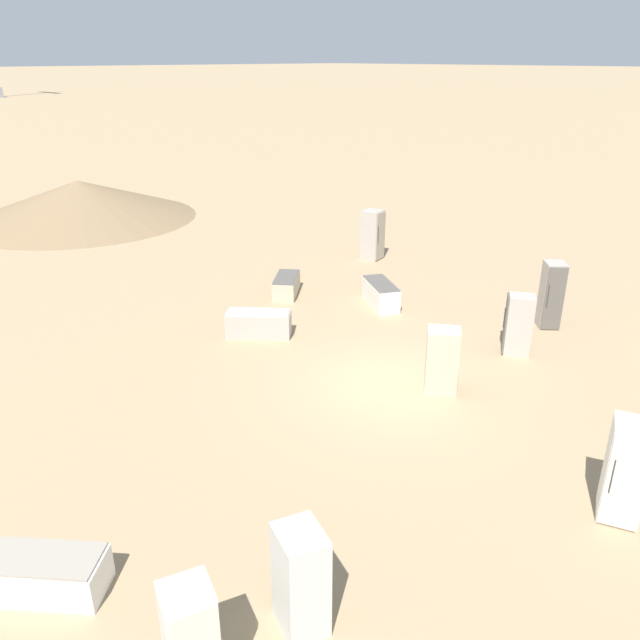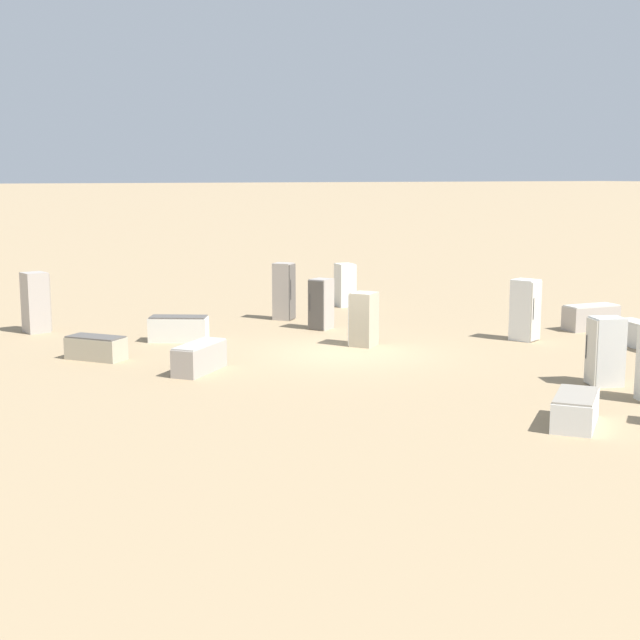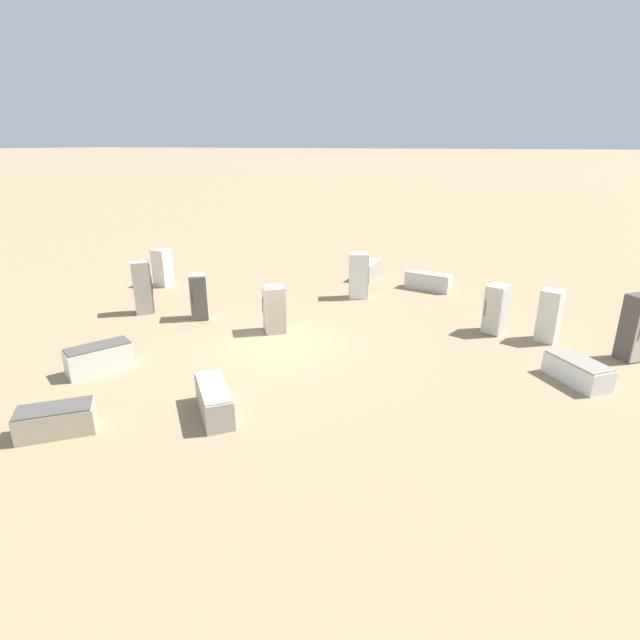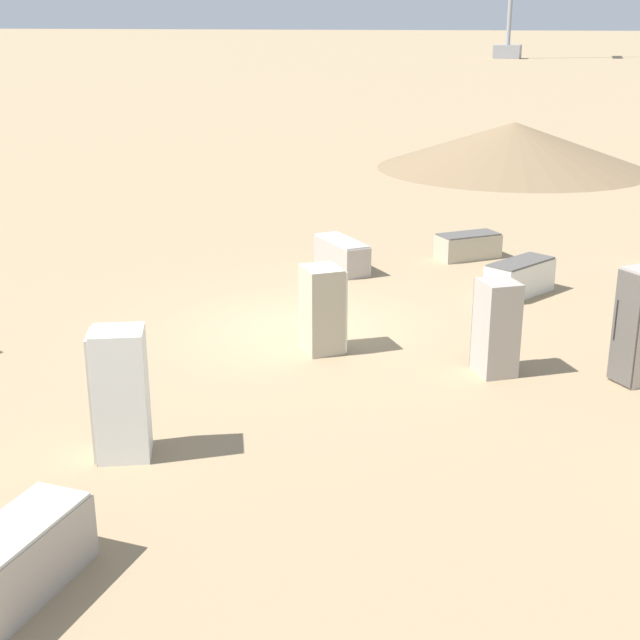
{
  "view_description": "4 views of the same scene",
  "coord_description": "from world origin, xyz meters",
  "px_view_note": "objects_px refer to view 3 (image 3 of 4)",
  "views": [
    {
      "loc": [
        -8.28,
        10.18,
        7.19
      ],
      "look_at": [
        1.49,
        0.77,
        1.43
      ],
      "focal_mm": 35.0,
      "sensor_mm": 36.0,
      "label": 1
    },
    {
      "loc": [
        11.43,
        20.99,
        4.83
      ],
      "look_at": [
        0.49,
        -0.46,
        0.89
      ],
      "focal_mm": 50.0,
      "sensor_mm": 36.0,
      "label": 2
    },
    {
      "loc": [
        12.76,
        6.42,
        5.91
      ],
      "look_at": [
        -0.27,
        1.22,
        0.89
      ],
      "focal_mm": 28.0,
      "sensor_mm": 36.0,
      "label": 3
    },
    {
      "loc": [
        -15.3,
        -4.97,
        5.61
      ],
      "look_at": [
        -1.45,
        -0.77,
        0.71
      ],
      "focal_mm": 50.0,
      "sensor_mm": 36.0,
      "label": 4
    }
  ],
  "objects_px": {
    "discarded_fridge_2": "(550,316)",
    "discarded_fridge_11": "(274,309)",
    "discarded_fridge_3": "(428,281)",
    "discarded_fridge_14": "(163,268)",
    "discarded_fridge_0": "(214,400)",
    "discarded_fridge_8": "(368,270)",
    "discarded_fridge_9": "(577,371)",
    "discarded_fridge_5": "(56,420)",
    "discarded_fridge_7": "(496,309)",
    "discarded_fridge_6": "(636,328)",
    "discarded_fridge_13": "(100,358)",
    "discarded_fridge_1": "(142,288)",
    "discarded_fridge_12": "(199,297)",
    "discarded_fridge_10": "(359,276)"
  },
  "relations": [
    {
      "from": "discarded_fridge_5",
      "to": "discarded_fridge_12",
      "type": "bearing_deg",
      "value": -28.94
    },
    {
      "from": "discarded_fridge_2",
      "to": "discarded_fridge_11",
      "type": "bearing_deg",
      "value": -144.7
    },
    {
      "from": "discarded_fridge_8",
      "to": "discarded_fridge_10",
      "type": "distance_m",
      "value": 3.14
    },
    {
      "from": "discarded_fridge_11",
      "to": "discarded_fridge_1",
      "type": "bearing_deg",
      "value": 53.94
    },
    {
      "from": "discarded_fridge_5",
      "to": "discarded_fridge_9",
      "type": "bearing_deg",
      "value": -97.09
    },
    {
      "from": "discarded_fridge_1",
      "to": "discarded_fridge_5",
      "type": "xyz_separation_m",
      "value": [
        7.18,
        3.69,
        -0.65
      ]
    },
    {
      "from": "discarded_fridge_2",
      "to": "discarded_fridge_1",
      "type": "bearing_deg",
      "value": -150.56
    },
    {
      "from": "discarded_fridge_3",
      "to": "discarded_fridge_9",
      "type": "distance_m",
      "value": 8.9
    },
    {
      "from": "discarded_fridge_0",
      "to": "discarded_fridge_11",
      "type": "bearing_deg",
      "value": -120.16
    },
    {
      "from": "discarded_fridge_6",
      "to": "discarded_fridge_13",
      "type": "bearing_deg",
      "value": -15.77
    },
    {
      "from": "discarded_fridge_9",
      "to": "discarded_fridge_12",
      "type": "height_order",
      "value": "discarded_fridge_12"
    },
    {
      "from": "discarded_fridge_3",
      "to": "discarded_fridge_5",
      "type": "relative_size",
      "value": 1.22
    },
    {
      "from": "discarded_fridge_6",
      "to": "discarded_fridge_12",
      "type": "bearing_deg",
      "value": -33.88
    },
    {
      "from": "discarded_fridge_3",
      "to": "discarded_fridge_14",
      "type": "height_order",
      "value": "discarded_fridge_14"
    },
    {
      "from": "discarded_fridge_7",
      "to": "discarded_fridge_8",
      "type": "height_order",
      "value": "discarded_fridge_7"
    },
    {
      "from": "discarded_fridge_7",
      "to": "discarded_fridge_14",
      "type": "distance_m",
      "value": 13.74
    },
    {
      "from": "discarded_fridge_6",
      "to": "discarded_fridge_2",
      "type": "bearing_deg",
      "value": -57.69
    },
    {
      "from": "discarded_fridge_13",
      "to": "discarded_fridge_14",
      "type": "bearing_deg",
      "value": -33.35
    },
    {
      "from": "discarded_fridge_11",
      "to": "discarded_fridge_6",
      "type": "bearing_deg",
      "value": -117.33
    },
    {
      "from": "discarded_fridge_1",
      "to": "discarded_fridge_12",
      "type": "bearing_deg",
      "value": 53.86
    },
    {
      "from": "discarded_fridge_0",
      "to": "discarded_fridge_1",
      "type": "distance_m",
      "value": 8.29
    },
    {
      "from": "discarded_fridge_14",
      "to": "discarded_fridge_0",
      "type": "bearing_deg",
      "value": -42.39
    },
    {
      "from": "discarded_fridge_2",
      "to": "discarded_fridge_6",
      "type": "xyz_separation_m",
      "value": [
        0.68,
        2.19,
        0.13
      ]
    },
    {
      "from": "discarded_fridge_6",
      "to": "discarded_fridge_9",
      "type": "distance_m",
      "value": 2.72
    },
    {
      "from": "discarded_fridge_2",
      "to": "discarded_fridge_10",
      "type": "relative_size",
      "value": 0.92
    },
    {
      "from": "discarded_fridge_8",
      "to": "discarded_fridge_10",
      "type": "height_order",
      "value": "discarded_fridge_10"
    },
    {
      "from": "discarded_fridge_2",
      "to": "discarded_fridge_14",
      "type": "xyz_separation_m",
      "value": [
        -0.79,
        -15.33,
        -0.03
      ]
    },
    {
      "from": "discarded_fridge_6",
      "to": "discarded_fridge_7",
      "type": "relative_size",
      "value": 1.2
    },
    {
      "from": "discarded_fridge_0",
      "to": "discarded_fridge_7",
      "type": "height_order",
      "value": "discarded_fridge_7"
    },
    {
      "from": "discarded_fridge_8",
      "to": "discarded_fridge_1",
      "type": "bearing_deg",
      "value": 54.88
    },
    {
      "from": "discarded_fridge_7",
      "to": "discarded_fridge_14",
      "type": "height_order",
      "value": "discarded_fridge_7"
    },
    {
      "from": "discarded_fridge_2",
      "to": "discarded_fridge_14",
      "type": "height_order",
      "value": "discarded_fridge_2"
    },
    {
      "from": "discarded_fridge_2",
      "to": "discarded_fridge_11",
      "type": "distance_m",
      "value": 8.68
    },
    {
      "from": "discarded_fridge_9",
      "to": "discarded_fridge_3",
      "type": "bearing_deg",
      "value": -96.07
    },
    {
      "from": "discarded_fridge_3",
      "to": "discarded_fridge_13",
      "type": "xyz_separation_m",
      "value": [
        11.35,
        -6.87,
        0.01
      ]
    },
    {
      "from": "discarded_fridge_8",
      "to": "discarded_fridge_2",
      "type": "bearing_deg",
      "value": 147.84
    },
    {
      "from": "discarded_fridge_10",
      "to": "discarded_fridge_12",
      "type": "xyz_separation_m",
      "value": [
        4.47,
        -4.45,
        -0.1
      ]
    },
    {
      "from": "discarded_fridge_0",
      "to": "discarded_fridge_13",
      "type": "xyz_separation_m",
      "value": [
        -0.83,
        -4.18,
        0.01
      ]
    },
    {
      "from": "discarded_fridge_3",
      "to": "discarded_fridge_13",
      "type": "distance_m",
      "value": 13.27
    },
    {
      "from": "discarded_fridge_7",
      "to": "discarded_fridge_8",
      "type": "relative_size",
      "value": 0.88
    },
    {
      "from": "discarded_fridge_5",
      "to": "discarded_fridge_11",
      "type": "bearing_deg",
      "value": -52.33
    },
    {
      "from": "discarded_fridge_8",
      "to": "discarded_fridge_9",
      "type": "xyz_separation_m",
      "value": [
        8.11,
        8.05,
        -0.08
      ]
    },
    {
      "from": "discarded_fridge_5",
      "to": "discarded_fridge_9",
      "type": "relative_size",
      "value": 0.93
    },
    {
      "from": "discarded_fridge_11",
      "to": "discarded_fridge_8",
      "type": "bearing_deg",
      "value": -43.65
    },
    {
      "from": "discarded_fridge_12",
      "to": "discarded_fridge_13",
      "type": "relative_size",
      "value": 0.88
    },
    {
      "from": "discarded_fridge_13",
      "to": "discarded_fridge_14",
      "type": "height_order",
      "value": "discarded_fridge_14"
    },
    {
      "from": "discarded_fridge_10",
      "to": "discarded_fridge_1",
      "type": "bearing_deg",
      "value": -77.81
    },
    {
      "from": "discarded_fridge_1",
      "to": "discarded_fridge_13",
      "type": "relative_size",
      "value": 1.06
    },
    {
      "from": "discarded_fridge_12",
      "to": "discarded_fridge_7",
      "type": "bearing_deg",
      "value": 161.13
    },
    {
      "from": "discarded_fridge_5",
      "to": "discarded_fridge_11",
      "type": "distance_m",
      "value": 7.43
    }
  ]
}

